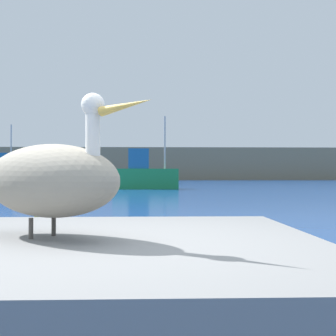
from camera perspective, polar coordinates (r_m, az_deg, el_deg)
hillside_backdrop at (r=84.17m, az=-2.14°, el=0.44°), size 140.00×15.11×5.66m
pier_dock at (r=3.17m, az=-14.99°, el=-14.46°), size 3.60×2.94×0.65m
pelican at (r=3.07m, az=-14.82°, el=-1.42°), size 1.34×1.16×0.92m
fishing_boat_green at (r=32.04m, az=-3.06°, el=-0.84°), size 4.71×1.50×5.23m
mooring_buoy at (r=10.36m, az=-15.19°, el=-4.88°), size 0.65×0.65×0.65m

